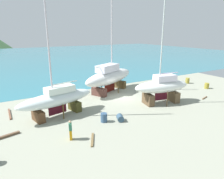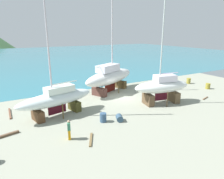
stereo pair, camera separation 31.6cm
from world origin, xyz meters
The scene contains 14 objects.
ground_plane centered at (0.00, -5.57, 0.00)m, with size 46.38×46.38×0.00m, color gray.
sea_water centered at (0.00, 51.40, 0.00)m, with size 157.29×90.76×0.01m, color teal.
sailboat_large_starboard centered at (-8.88, -1.45, 1.85)m, with size 8.56×3.92×13.81m.
sailboat_far_slipway centered at (0.04, 3.39, 2.25)m, with size 10.28×6.78×14.68m.
sailboat_mid_port centered at (3.12, -3.98, 2.06)m, with size 7.36×3.69×12.04m.
worker centered at (-9.38, -6.87, 0.87)m, with size 0.35×0.49×1.68m.
barrel_tipped_center centered at (13.74, -2.71, 0.42)m, with size 0.67×0.67×0.85m, color olive.
barrel_rust_near centered at (-4.02, -5.89, 0.32)m, with size 0.63×0.63×0.85m, color #324D64.
barrel_tar_black centered at (13.81, 1.00, 0.46)m, with size 0.66×0.66×0.92m, color olive.
barrel_by_slipway centered at (-5.49, -5.26, 0.44)m, with size 0.63×0.63×0.88m, color #33506F.
timber_long_fore centered at (-7.94, -7.86, 0.05)m, with size 2.07×0.18×0.11m, color brown.
timber_short_cross centered at (-13.94, -3.80, 0.09)m, with size 2.20×0.23×0.19m, color brown.
timber_plank_near centered at (9.32, -5.59, 0.06)m, with size 1.48×0.12×0.13m, color brown.
timber_short_skew centered at (-13.28, 1.28, 0.07)m, with size 3.06×0.17×0.15m, color brown.
Camera 1 is at (-13.85, -21.17, 8.45)m, focal length 32.34 mm.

